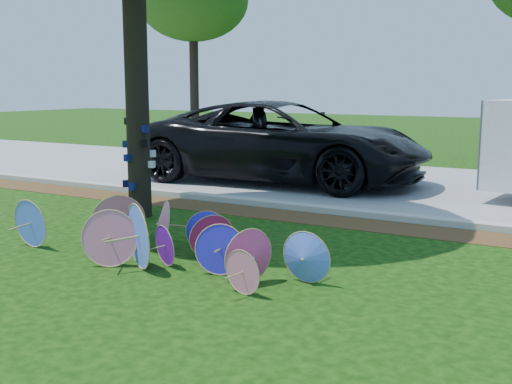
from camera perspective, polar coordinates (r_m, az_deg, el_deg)
ground at (r=8.67m, az=-9.58°, el=-7.52°), size 90.00×90.00×0.00m
mulch_strip at (r=12.36m, az=3.77°, el=-2.23°), size 90.00×1.00×0.01m
curb at (r=12.97m, az=5.14°, el=-1.44°), size 90.00×0.30×0.12m
street at (r=16.78m, az=11.09°, el=0.74°), size 90.00×8.00×0.01m
parasol_pile at (r=9.34m, az=-8.47°, el=-3.83°), size 5.26×2.10×0.93m
black_van at (r=16.69m, az=2.40°, el=4.47°), size 7.71×3.86×2.09m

